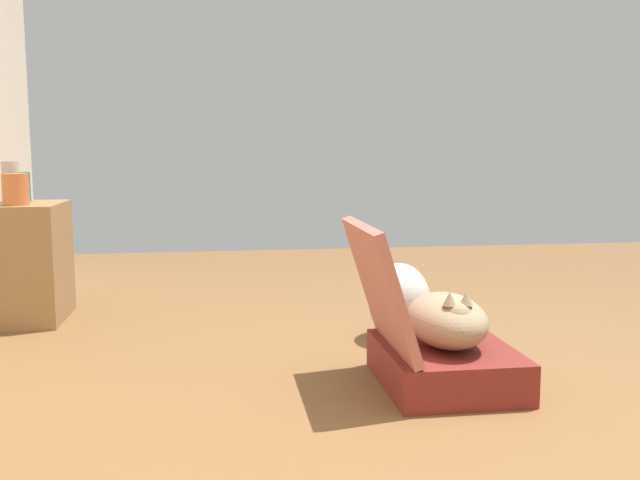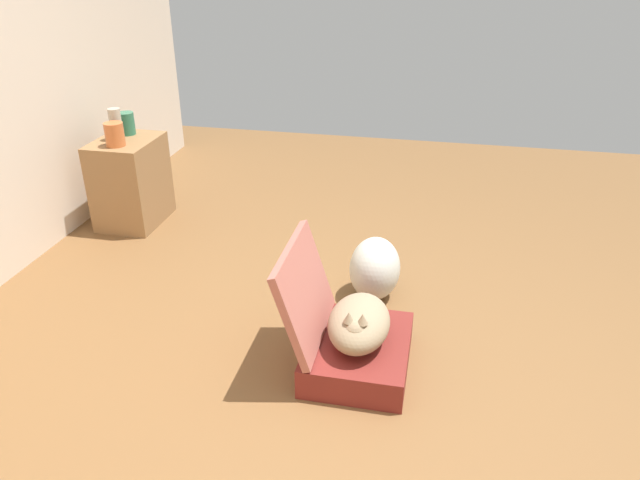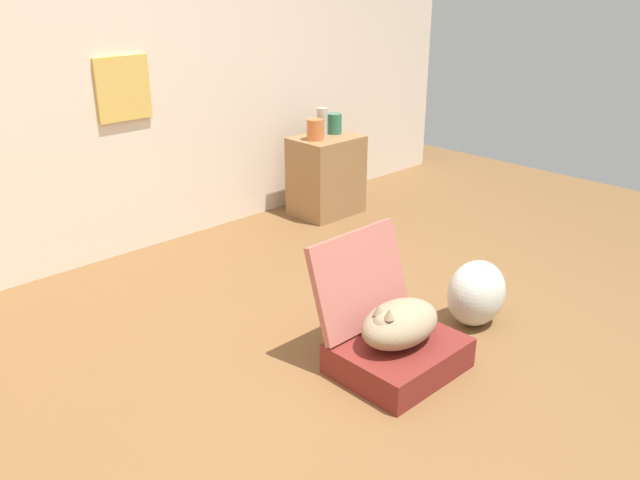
{
  "view_description": "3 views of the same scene",
  "coord_description": "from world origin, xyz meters",
  "px_view_note": "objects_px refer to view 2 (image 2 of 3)",
  "views": [
    {
      "loc": [
        -2.1,
        0.89,
        0.86
      ],
      "look_at": [
        0.56,
        0.49,
        0.51
      ],
      "focal_mm": 39.12,
      "sensor_mm": 36.0,
      "label": 1
    },
    {
      "loc": [
        -1.97,
        -0.23,
        1.82
      ],
      "look_at": [
        0.54,
        0.3,
        0.51
      ],
      "focal_mm": 33.77,
      "sensor_mm": 36.0,
      "label": 2
    },
    {
      "loc": [
        -1.79,
        -1.57,
        1.73
      ],
      "look_at": [
        0.26,
        0.57,
        0.51
      ],
      "focal_mm": 36.81,
      "sensor_mm": 36.0,
      "label": 3
    }
  ],
  "objects_px": {
    "suitcase_base": "(358,353)",
    "vase_tall": "(115,134)",
    "plastic_bag_white": "(375,268)",
    "vase_short": "(127,123)",
    "vase_round": "(116,124)",
    "cat": "(359,323)",
    "side_table": "(131,182)"
  },
  "relations": [
    {
      "from": "suitcase_base",
      "to": "cat",
      "type": "relative_size",
      "value": 1.12
    },
    {
      "from": "vase_short",
      "to": "cat",
      "type": "bearing_deg",
      "value": -127.49
    },
    {
      "from": "cat",
      "to": "plastic_bag_white",
      "type": "height_order",
      "value": "cat"
    },
    {
      "from": "cat",
      "to": "plastic_bag_white",
      "type": "bearing_deg",
      "value": 0.55
    },
    {
      "from": "suitcase_base",
      "to": "vase_tall",
      "type": "relative_size",
      "value": 3.72
    },
    {
      "from": "plastic_bag_white",
      "to": "side_table",
      "type": "xyz_separation_m",
      "value": [
        0.64,
        1.78,
        0.12
      ]
    },
    {
      "from": "plastic_bag_white",
      "to": "vase_tall",
      "type": "bearing_deg",
      "value": 73.8
    },
    {
      "from": "vase_short",
      "to": "vase_round",
      "type": "bearing_deg",
      "value": 176.8
    },
    {
      "from": "cat",
      "to": "vase_short",
      "type": "distance_m",
      "value": 2.33
    },
    {
      "from": "side_table",
      "to": "vase_short",
      "type": "relative_size",
      "value": 3.95
    },
    {
      "from": "suitcase_base",
      "to": "cat",
      "type": "bearing_deg",
      "value": 176.38
    },
    {
      "from": "vase_short",
      "to": "vase_round",
      "type": "height_order",
      "value": "vase_round"
    },
    {
      "from": "suitcase_base",
      "to": "cat",
      "type": "xyz_separation_m",
      "value": [
        -0.01,
        0.0,
        0.17
      ]
    },
    {
      "from": "suitcase_base",
      "to": "vase_round",
      "type": "distance_m",
      "value": 2.31
    },
    {
      "from": "vase_tall",
      "to": "plastic_bag_white",
      "type": "bearing_deg",
      "value": -106.2
    },
    {
      "from": "vase_short",
      "to": "plastic_bag_white",
      "type": "bearing_deg",
      "value": -112.71
    },
    {
      "from": "plastic_bag_white",
      "to": "vase_tall",
      "type": "height_order",
      "value": "vase_tall"
    },
    {
      "from": "plastic_bag_white",
      "to": "vase_round",
      "type": "distance_m",
      "value": 2.0
    },
    {
      "from": "suitcase_base",
      "to": "plastic_bag_white",
      "type": "relative_size",
      "value": 1.61
    },
    {
      "from": "cat",
      "to": "vase_round",
      "type": "height_order",
      "value": "vase_round"
    },
    {
      "from": "suitcase_base",
      "to": "side_table",
      "type": "height_order",
      "value": "side_table"
    },
    {
      "from": "plastic_bag_white",
      "to": "cat",
      "type": "bearing_deg",
      "value": -179.45
    },
    {
      "from": "suitcase_base",
      "to": "vase_short",
      "type": "distance_m",
      "value": 2.37
    },
    {
      "from": "side_table",
      "to": "vase_tall",
      "type": "relative_size",
      "value": 3.93
    },
    {
      "from": "suitcase_base",
      "to": "vase_tall",
      "type": "bearing_deg",
      "value": 57.16
    },
    {
      "from": "vase_tall",
      "to": "suitcase_base",
      "type": "bearing_deg",
      "value": -122.84
    },
    {
      "from": "side_table",
      "to": "vase_short",
      "type": "bearing_deg",
      "value": 17.15
    },
    {
      "from": "side_table",
      "to": "vase_short",
      "type": "distance_m",
      "value": 0.39
    },
    {
      "from": "cat",
      "to": "vase_tall",
      "type": "height_order",
      "value": "vase_tall"
    },
    {
      "from": "plastic_bag_white",
      "to": "side_table",
      "type": "distance_m",
      "value": 1.89
    },
    {
      "from": "plastic_bag_white",
      "to": "vase_tall",
      "type": "distance_m",
      "value": 1.91
    },
    {
      "from": "vase_tall",
      "to": "vase_short",
      "type": "xyz_separation_m",
      "value": [
        0.25,
        0.05,
        -0.0
      ]
    }
  ]
}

